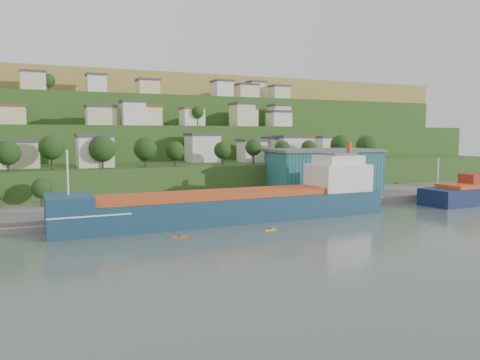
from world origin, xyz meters
TOP-DOWN VIEW (x-y plane):
  - ground at (0.00, 0.00)m, footprint 500.00×500.00m
  - quay at (20.00, 28.00)m, footprint 220.00×26.00m
  - hillside at (0.03, 168.67)m, footprint 360.00×210.27m
  - cargo_ship_near at (3.58, 10.08)m, footprint 75.18×12.18m
  - warehouse at (39.79, 31.00)m, footprint 33.25×22.96m
  - dinghy at (-42.84, 17.22)m, footprint 3.76×1.59m
  - kayak_orange at (-13.82, -1.96)m, footprint 3.10×1.55m
  - kayak_yellow at (4.48, -3.07)m, footprint 3.01×1.31m

SIDE VIEW (x-z plane):
  - ground at x=0.00m, z-range 0.00..0.00m
  - quay at x=20.00m, z-range -2.00..2.00m
  - hillside at x=0.03m, z-range -47.92..48.08m
  - kayak_yellow at x=4.48m, z-range -0.15..0.59m
  - kayak_orange at x=-13.82m, z-range -0.16..0.62m
  - dinghy at x=-42.84m, z-range 1.20..1.94m
  - cargo_ship_near at x=3.58m, z-range -6.58..12.75m
  - warehouse at x=39.79m, z-range 2.03..14.83m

